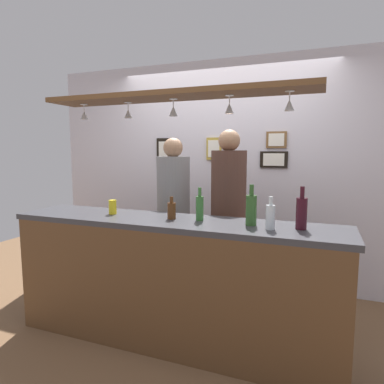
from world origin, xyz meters
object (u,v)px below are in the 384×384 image
at_px(bottle_wine_dark_red, 302,212).
at_px(picture_frame_caricature, 166,152).
at_px(bottle_beer_brown_stubby, 172,210).
at_px(picture_frame_upper_small, 276,140).
at_px(person_left_grey_shirt, 173,203).
at_px(bottle_soda_clear, 270,216).
at_px(drink_can, 113,207).
at_px(picture_frame_lower_pair, 274,160).
at_px(person_right_brown_shirt, 228,202).
at_px(bottle_beer_green_import, 200,207).
at_px(bottle_champagne_green, 251,209).
at_px(picture_frame_crest, 214,149).

relative_size(bottle_wine_dark_red, picture_frame_caricature, 0.88).
bearing_deg(bottle_beer_brown_stubby, picture_frame_upper_small, 65.66).
relative_size(person_left_grey_shirt, bottle_soda_clear, 7.36).
xyz_separation_m(bottle_wine_dark_red, drink_can, (-1.55, -0.00, -0.06)).
distance_m(bottle_beer_brown_stubby, picture_frame_caricature, 1.62).
distance_m(picture_frame_lower_pair, picture_frame_upper_small, 0.22).
bearing_deg(picture_frame_caricature, bottle_beer_brown_stubby, -63.09).
xyz_separation_m(person_right_brown_shirt, picture_frame_upper_small, (0.35, 0.66, 0.61)).
bearing_deg(bottle_beer_green_import, bottle_wine_dark_red, -1.49).
relative_size(bottle_champagne_green, bottle_beer_brown_stubby, 1.67).
bearing_deg(drink_can, picture_frame_caricature, 95.95).
bearing_deg(picture_frame_lower_pair, picture_frame_crest, 180.00).
relative_size(picture_frame_caricature, picture_frame_lower_pair, 1.13).
relative_size(bottle_beer_green_import, picture_frame_lower_pair, 0.87).
bearing_deg(picture_frame_caricature, bottle_champagne_green, -45.84).
height_order(bottle_wine_dark_red, drink_can, bottle_wine_dark_red).
distance_m(person_right_brown_shirt, bottle_wine_dark_red, 1.02).
bearing_deg(drink_can, bottle_wine_dark_red, 0.03).
bearing_deg(picture_frame_caricature, picture_frame_crest, 0.00).
distance_m(person_right_brown_shirt, bottle_champagne_green, 0.81).
xyz_separation_m(bottle_wine_dark_red, picture_frame_upper_small, (-0.36, 1.38, 0.54)).
xyz_separation_m(bottle_soda_clear, picture_frame_caricature, (-1.49, 1.47, 0.43)).
relative_size(bottle_soda_clear, drink_can, 1.89).
xyz_separation_m(bottle_champagne_green, picture_frame_caricature, (-1.34, 1.38, 0.41)).
distance_m(drink_can, picture_frame_upper_small, 1.92).
bearing_deg(picture_frame_crest, picture_frame_caricature, 180.00).
distance_m(picture_frame_crest, picture_frame_upper_small, 0.72).
height_order(bottle_soda_clear, drink_can, bottle_soda_clear).
bearing_deg(bottle_beer_brown_stubby, bottle_soda_clear, -5.76).
relative_size(bottle_beer_green_import, bottle_champagne_green, 0.87).
xyz_separation_m(bottle_champagne_green, picture_frame_upper_small, (-0.01, 1.38, 0.54)).
relative_size(bottle_wine_dark_red, picture_frame_upper_small, 1.36).
relative_size(person_left_grey_shirt, drink_can, 13.88).
relative_size(person_right_brown_shirt, bottle_champagne_green, 5.88).
bearing_deg(person_left_grey_shirt, bottle_beer_brown_stubby, -66.71).
bearing_deg(drink_can, bottle_soda_clear, -3.54).
distance_m(person_left_grey_shirt, bottle_beer_green_import, 0.89).
relative_size(picture_frame_caricature, picture_frame_upper_small, 1.55).
distance_m(bottle_wine_dark_red, picture_frame_caricature, 2.22).
height_order(person_left_grey_shirt, bottle_beer_brown_stubby, person_left_grey_shirt).
bearing_deg(picture_frame_upper_small, picture_frame_caricature, 180.00).
distance_m(person_left_grey_shirt, bottle_beer_brown_stubby, 0.79).
bearing_deg(bottle_champagne_green, bottle_beer_green_import, 177.49).
distance_m(bottle_soda_clear, bottle_beer_green_import, 0.57).
bearing_deg(drink_can, bottle_beer_brown_stubby, -0.39).
xyz_separation_m(person_left_grey_shirt, person_right_brown_shirt, (0.58, 0.00, 0.05)).
distance_m(bottle_beer_brown_stubby, picture_frame_upper_small, 1.63).
height_order(picture_frame_lower_pair, picture_frame_crest, picture_frame_crest).
height_order(bottle_beer_brown_stubby, picture_frame_upper_small, picture_frame_upper_small).
bearing_deg(bottle_soda_clear, person_right_brown_shirt, 122.64).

